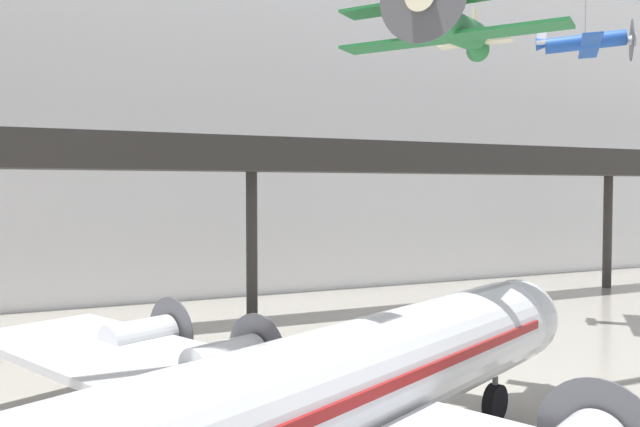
# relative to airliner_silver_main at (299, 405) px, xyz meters

# --- Properties ---
(hangar_back_wall) EXTENTS (140.00, 3.00, 26.56)m
(hangar_back_wall) POSITION_rel_airliner_silver_main_xyz_m (6.58, 33.50, 10.03)
(hangar_back_wall) COLOR white
(hangar_back_wall) RESTS_ON ground
(mezzanine_walkway) EXTENTS (110.00, 3.20, 11.11)m
(mezzanine_walkway) POSITION_rel_airliner_silver_main_xyz_m (6.58, 22.91, 6.15)
(mezzanine_walkway) COLOR #2D2B28
(mezzanine_walkway) RESTS_ON ground
(airliner_silver_main) EXTENTS (24.99, 29.46, 8.87)m
(airliner_silver_main) POSITION_rel_airliner_silver_main_xyz_m (0.00, 0.00, 0.00)
(airliner_silver_main) COLOR silver
(airliner_silver_main) RESTS_ON ground
(suspended_plane_green_biplane) EXTENTS (6.51, 7.01, 9.99)m
(suspended_plane_green_biplane) POSITION_rel_airliner_silver_main_xyz_m (7.65, 4.98, 10.38)
(suspended_plane_green_biplane) COLOR #1E6B33
(suspended_plane_blue_trainer) EXTENTS (5.39, 5.39, 7.52)m
(suspended_plane_blue_trainer) POSITION_rel_airliner_silver_main_xyz_m (22.77, 13.36, 13.01)
(suspended_plane_blue_trainer) COLOR #1E4CAD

